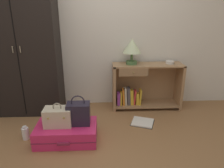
# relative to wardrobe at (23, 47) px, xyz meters

# --- Properties ---
(ground_plane) EXTENTS (9.00, 9.00, 0.00)m
(ground_plane) POSITION_rel_wardrobe_xyz_m (1.07, -1.20, -1.02)
(ground_plane) COLOR olive
(back_wall) EXTENTS (6.40, 0.10, 2.60)m
(back_wall) POSITION_rel_wardrobe_xyz_m (1.07, 0.30, 0.28)
(back_wall) COLOR silver
(back_wall) RESTS_ON ground_plane
(wardrobe) EXTENTS (1.02, 0.47, 2.04)m
(wardrobe) POSITION_rel_wardrobe_xyz_m (0.00, 0.00, 0.00)
(wardrobe) COLOR black
(wardrobe) RESTS_ON ground_plane
(bookshelf) EXTENTS (1.09, 0.36, 0.73)m
(bookshelf) POSITION_rel_wardrobe_xyz_m (1.80, 0.06, -0.66)
(bookshelf) COLOR #A37A51
(bookshelf) RESTS_ON ground_plane
(table_lamp) EXTENTS (0.28, 0.28, 0.39)m
(table_lamp) POSITION_rel_wardrobe_xyz_m (1.60, 0.06, -0.03)
(table_lamp) COLOR #4C7542
(table_lamp) RESTS_ON bookshelf
(bowl) EXTENTS (0.13, 0.13, 0.04)m
(bowl) POSITION_rel_wardrobe_xyz_m (2.20, 0.06, -0.27)
(bowl) COLOR silver
(bowl) RESTS_ON bookshelf
(suitcase_large) EXTENTS (0.73, 0.46, 0.21)m
(suitcase_large) POSITION_rel_wardrobe_xyz_m (0.70, -0.85, -0.92)
(suitcase_large) COLOR #DB2860
(suitcase_large) RESTS_ON ground_plane
(train_case) EXTENTS (0.32, 0.21, 0.29)m
(train_case) POSITION_rel_wardrobe_xyz_m (0.61, -0.84, -0.70)
(train_case) COLOR beige
(train_case) RESTS_ON suitcase_large
(handbag) EXTENTS (0.27, 0.18, 0.37)m
(handbag) POSITION_rel_wardrobe_xyz_m (0.85, -0.81, -0.67)
(handbag) COLOR #231E2D
(handbag) RESTS_ON suitcase_large
(bottle) EXTENTS (0.08, 0.08, 0.18)m
(bottle) POSITION_rel_wardrobe_xyz_m (0.18, -0.80, -0.94)
(bottle) COLOR white
(bottle) RESTS_ON ground_plane
(open_book_on_floor) EXTENTS (0.39, 0.37, 0.02)m
(open_book_on_floor) POSITION_rel_wardrobe_xyz_m (1.71, -0.48, -1.01)
(open_book_on_floor) COLOR white
(open_book_on_floor) RESTS_ON ground_plane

